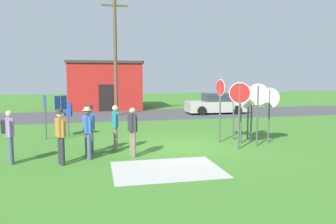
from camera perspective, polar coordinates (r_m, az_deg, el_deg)
name	(u,v)px	position (r m, az deg, el deg)	size (l,w,h in m)	color
ground_plane	(180,147)	(12.68, 2.16, -6.15)	(80.00, 80.00, 0.00)	#3D7528
street_asphalt	(142,115)	(23.16, -4.63, -0.46)	(60.00, 6.40, 0.01)	#424247
concrete_path	(167,169)	(9.68, -0.19, -10.10)	(3.20, 2.40, 0.01)	#ADAAA3
building_background	(105,85)	(28.18, -11.11, 4.69)	(6.01, 5.35, 3.96)	#B2231E
utility_pole	(115,54)	(22.93, -9.30, 10.04)	(1.80, 0.24, 8.14)	brown
parked_car_on_street	(216,104)	(24.07, 8.54, 1.39)	(4.34, 2.09, 1.51)	#B7B2A3
stop_sign_low_front	(269,105)	(13.82, 17.51, 1.18)	(0.52, 0.68, 2.28)	#474C4C
stop_sign_far_back	(234,109)	(14.15, 11.56, 0.57)	(0.22, 0.67, 2.00)	#474C4C
stop_sign_center_cluster	(241,105)	(13.33, 12.76, 1.21)	(0.36, 0.73, 2.31)	#474C4C
stop_sign_leaning_right	(239,103)	(12.25, 12.53, 1.48)	(0.73, 0.33, 2.52)	#474C4C
stop_sign_tallest	(252,104)	(13.73, 14.61, 1.39)	(0.46, 0.75, 2.32)	#474C4C
stop_sign_leaning_left	(248,105)	(14.40, 14.01, 1.22)	(0.82, 0.26, 2.18)	#474C4C
stop_sign_nearest	(220,100)	(13.48, 9.21, 2.08)	(0.12, 0.67, 2.62)	#474C4C
stop_sign_rear_right	(258,103)	(12.96, 15.60, 1.49)	(0.73, 0.42, 2.46)	#474C4C
person_with_sunhat	(133,129)	(11.01, -6.29, -3.05)	(0.30, 0.56, 1.69)	#7A6B56
person_in_blue	(90,126)	(11.77, -13.58, -2.42)	(0.32, 0.55, 1.74)	#4C5670
person_in_teal	(61,133)	(10.51, -18.46, -3.62)	(0.35, 0.53, 1.74)	#2D2D33
person_on_left	(88,130)	(10.96, -14.03, -3.07)	(0.33, 0.54, 1.74)	#4C5670
person_holding_notes	(9,133)	(11.20, -26.26, -3.36)	(0.39, 0.56, 1.69)	#4C5670
person_in_dark_shirt	(115,125)	(11.99, -9.29, -2.33)	(0.25, 0.57, 1.69)	#7A6B56
info_panel_leftmost	(45,109)	(14.89, -20.94, 0.48)	(0.21, 0.58, 1.92)	#4C4C51
info_panel_middle	(61,109)	(14.60, -18.40, 0.44)	(0.47, 0.41, 1.91)	#4C4C51
info_panel_rightmost	(68,113)	(15.25, -17.27, -0.23)	(0.40, 0.48, 1.56)	#4C4C51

